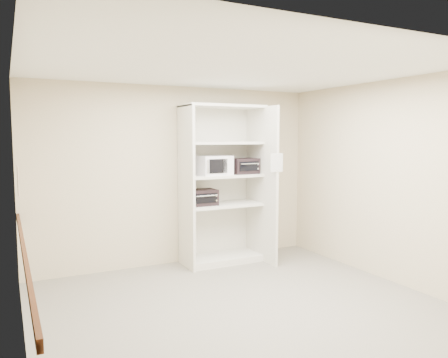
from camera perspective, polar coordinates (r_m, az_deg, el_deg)
name	(u,v)px	position (r m, az deg, el deg)	size (l,w,h in m)	color
floor	(240,306)	(5.24, 2.07, -16.25)	(4.50, 4.00, 0.01)	#675F57
ceiling	(241,67)	(4.92, 2.19, 14.38)	(4.50, 4.00, 0.01)	white
wall_back	(177,176)	(6.71, -6.12, 0.44)	(4.50, 0.02, 2.70)	beige
wall_front	(375,220)	(3.31, 19.11, -5.10)	(4.50, 0.02, 2.70)	beige
wall_left	(19,204)	(4.30, -25.19, -2.92)	(0.02, 4.00, 2.70)	beige
wall_right	(386,181)	(6.29, 20.39, -0.22)	(0.02, 4.00, 2.70)	beige
shelving_unit	(225,190)	(6.73, 0.11, -1.39)	(1.24, 0.92, 2.42)	silver
microwave	(214,165)	(6.57, -1.32, 1.80)	(0.48, 0.37, 0.29)	white
toaster_oven_upper	(243,166)	(6.79, 2.55, 1.71)	(0.42, 0.31, 0.24)	black
toaster_oven_lower	(202,197)	(6.55, -2.94, -2.41)	(0.42, 0.32, 0.24)	black
paper_sign	(277,163)	(6.41, 6.91, 2.13)	(0.21, 0.01, 0.27)	white
chair_rail	(24,253)	(4.39, -24.66, -8.73)	(0.04, 3.98, 0.08)	#35160C
wall_poster	(18,181)	(4.78, -25.29, -0.25)	(0.01, 0.22, 0.30)	white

